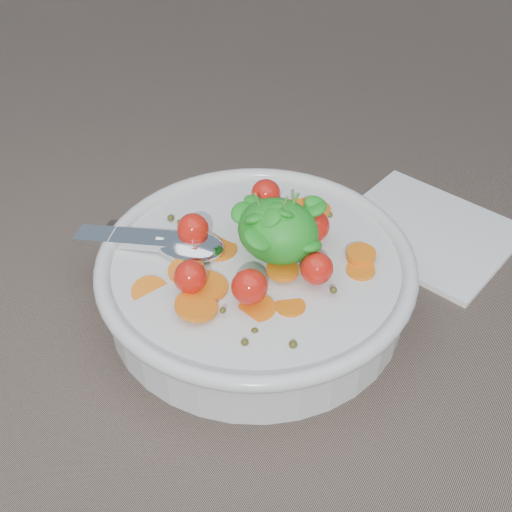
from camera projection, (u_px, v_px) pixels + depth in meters
The scene contains 3 objects.
ground at pixel (257, 321), 0.54m from camera, with size 6.00×6.00×0.00m, color #766254.
bowl at pixel (256, 276), 0.53m from camera, with size 0.28×0.26×0.11m.
napkin at pixel (426, 231), 0.62m from camera, with size 0.16×0.14×0.01m, color white.
Camera 1 is at (0.19, -0.32, 0.40)m, focal length 45.00 mm.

